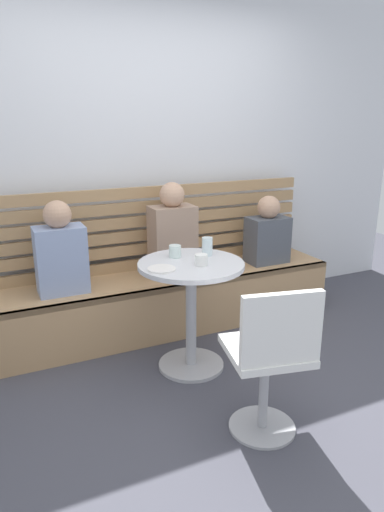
{
  "coord_description": "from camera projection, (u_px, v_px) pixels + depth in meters",
  "views": [
    {
      "loc": [
        -1.26,
        -1.92,
        1.61
      ],
      "look_at": [
        -0.05,
        0.66,
        0.75
      ],
      "focal_mm": 31.91,
      "sensor_mm": 36.0,
      "label": 1
    }
  ],
  "objects": [
    {
      "name": "white_chair",
      "position": [
        271.0,
        357.0,
        2.28
      ],
      "size": [
        0.48,
        0.48,
        0.85
      ],
      "color": "#ADADB2",
      "rests_on": "ground"
    },
    {
      "name": "plate_small",
      "position": [
        162.0,
        269.0,
        2.73
      ],
      "size": [
        0.17,
        0.17,
        0.01
      ],
      "primitive_type": "cylinder",
      "color": "white",
      "rests_on": "cafe_table"
    },
    {
      "name": "cup_ceramic_white",
      "position": [
        201.0,
        260.0,
        2.81
      ],
      "size": [
        0.08,
        0.08,
        0.07
      ],
      "primitive_type": "cylinder",
      "color": "white",
      "rests_on": "cafe_table"
    },
    {
      "name": "person_child_middle",
      "position": [
        267.0,
        234.0,
        3.82
      ],
      "size": [
        0.34,
        0.22,
        0.57
      ],
      "color": "#4C515B",
      "rests_on": "booth_bench"
    },
    {
      "name": "cup_glass_short",
      "position": [
        175.0,
        251.0,
        2.98
      ],
      "size": [
        0.08,
        0.08,
        0.08
      ],
      "primitive_type": "cylinder",
      "color": "silver",
      "rests_on": "cafe_table"
    },
    {
      "name": "booth_bench",
      "position": [
        169.0,
        301.0,
        3.62
      ],
      "size": [
        2.7,
        0.52,
        0.44
      ],
      "color": "tan",
      "rests_on": "ground"
    },
    {
      "name": "cup_glass_tall",
      "position": [
        207.0,
        246.0,
        3.02
      ],
      "size": [
        0.07,
        0.07,
        0.12
      ],
      "primitive_type": "cylinder",
      "color": "silver",
      "rests_on": "cafe_table"
    },
    {
      "name": "cafe_table",
      "position": [
        191.0,
        295.0,
        2.94
      ],
      "size": [
        0.68,
        0.68,
        0.74
      ],
      "color": "#ADADB2",
      "rests_on": "ground"
    },
    {
      "name": "back_wall",
      "position": [
        146.0,
        140.0,
        3.65
      ],
      "size": [
        5.2,
        0.1,
        2.9
      ],
      "primitive_type": "cube",
      "color": "silver",
      "rests_on": "ground"
    },
    {
      "name": "ground",
      "position": [
        248.0,
        408.0,
        2.64
      ],
      "size": [
        8.0,
        8.0,
        0.0
      ],
      "primitive_type": "plane",
      "color": "#42424C"
    },
    {
      "name": "booth_backrest",
      "position": [
        157.0,
        227.0,
        3.67
      ],
      "size": [
        2.65,
        0.04,
        0.67
      ],
      "color": "#A68157",
      "rests_on": "booth_bench"
    },
    {
      "name": "person_adult",
      "position": [
        172.0,
        234.0,
        3.49
      ],
      "size": [
        0.34,
        0.22,
        0.72
      ],
      "color": "#9E7F6B",
      "rests_on": "booth_bench"
    },
    {
      "name": "person_child_left",
      "position": [
        61.0,
        253.0,
        3.13
      ],
      "size": [
        0.34,
        0.22,
        0.65
      ],
      "color": "#8C9EC6",
      "rests_on": "booth_bench"
    }
  ]
}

